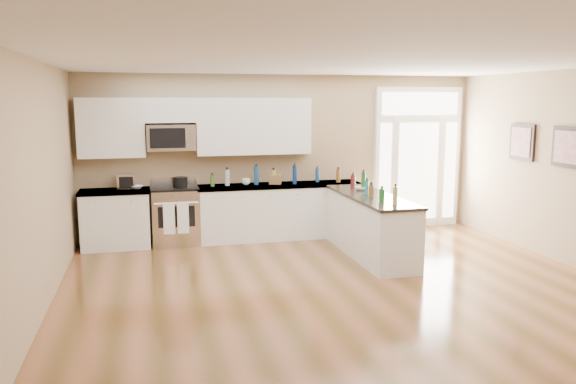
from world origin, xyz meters
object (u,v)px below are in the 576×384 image
at_px(stockpot, 180,182).
at_px(toaster_oven, 126,181).
at_px(kitchen_range, 176,215).
at_px(peninsula_cabinet, 370,228).

height_order(stockpot, toaster_oven, toaster_oven).
relative_size(kitchen_range, toaster_oven, 3.88).
bearing_deg(stockpot, peninsula_cabinet, -27.78).
height_order(kitchen_range, stockpot, stockpot).
bearing_deg(toaster_oven, peninsula_cabinet, -21.40).
relative_size(kitchen_range, stockpot, 4.59).
xyz_separation_m(peninsula_cabinet, kitchen_range, (-2.85, 1.45, 0.05)).
height_order(peninsula_cabinet, toaster_oven, toaster_oven).
distance_m(stockpot, toaster_oven, 0.86).
relative_size(peninsula_cabinet, kitchen_range, 2.15).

